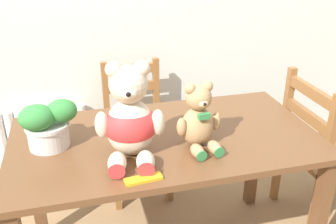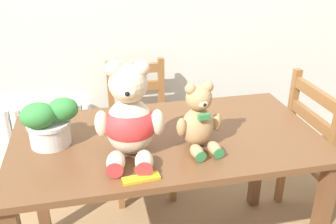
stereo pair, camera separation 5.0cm
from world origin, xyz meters
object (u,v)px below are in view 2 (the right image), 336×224
(chocolate_bar, at_px, (141,178))
(wooden_chair_behind, at_px, (140,127))
(potted_plant, at_px, (49,122))
(teddy_bear_right, at_px, (199,120))
(wooden_chair_side, at_px, (326,155))
(teddy_bear_left, at_px, (130,119))

(chocolate_bar, bearing_deg, wooden_chair_behind, 82.03)
(potted_plant, distance_m, chocolate_bar, 0.50)
(teddy_bear_right, xyz_separation_m, potted_plant, (-0.63, 0.15, -0.02))
(wooden_chair_behind, height_order, potted_plant, potted_plant)
(wooden_chair_behind, xyz_separation_m, chocolate_bar, (-0.14, -1.02, 0.32))
(teddy_bear_right, bearing_deg, wooden_chair_side, -170.62)
(wooden_chair_behind, height_order, wooden_chair_side, wooden_chair_side)
(wooden_chair_side, relative_size, teddy_bear_left, 2.25)
(teddy_bear_left, bearing_deg, chocolate_bar, 102.83)
(teddy_bear_left, distance_m, potted_plant, 0.37)
(wooden_chair_side, bearing_deg, teddy_bear_left, -78.59)
(wooden_chair_side, relative_size, potted_plant, 3.84)
(wooden_chair_side, xyz_separation_m, teddy_bear_left, (-1.14, -0.23, 0.47))
(wooden_chair_behind, distance_m, chocolate_bar, 1.08)
(wooden_chair_behind, xyz_separation_m, teddy_bear_left, (-0.16, -0.83, 0.48))
(wooden_chair_side, height_order, chocolate_bar, wooden_chair_side)
(chocolate_bar, bearing_deg, teddy_bear_right, 34.50)
(wooden_chair_behind, height_order, teddy_bear_left, teddy_bear_left)
(wooden_chair_behind, bearing_deg, chocolate_bar, 82.03)
(teddy_bear_left, bearing_deg, wooden_chair_side, -159.20)
(wooden_chair_side, distance_m, teddy_bear_left, 1.26)
(teddy_bear_right, distance_m, chocolate_bar, 0.36)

